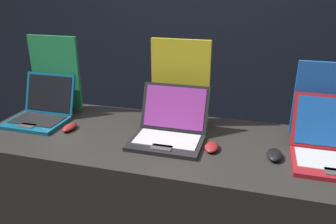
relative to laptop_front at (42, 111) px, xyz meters
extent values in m
cube|color=black|center=(0.79, 1.39, 0.38)|extent=(8.00, 0.05, 2.80)
cube|color=#282623|center=(0.79, -0.04, -0.54)|extent=(2.02, 0.72, 0.96)
cube|color=#0F5170|center=(0.00, -0.06, -0.05)|extent=(0.32, 0.24, 0.02)
cube|color=black|center=(0.00, -0.04, -0.04)|extent=(0.28, 0.17, 0.00)
cube|color=#3F3F42|center=(0.00, -0.14, -0.04)|extent=(0.09, 0.05, 0.00)
cube|color=#0F5170|center=(0.00, 0.10, 0.08)|extent=(0.32, 0.09, 0.23)
cube|color=black|center=(0.00, 0.09, 0.08)|extent=(0.29, 0.07, 0.20)
ellipsoid|color=maroon|center=(0.23, -0.08, -0.04)|extent=(0.06, 0.11, 0.03)
cube|color=black|center=(0.00, 0.18, -0.05)|extent=(0.18, 0.07, 0.02)
cube|color=#268C4C|center=(0.00, 0.18, 0.19)|extent=(0.32, 0.02, 0.44)
cube|color=black|center=(0.78, -0.11, -0.05)|extent=(0.36, 0.25, 0.02)
cube|color=#B7B7B7|center=(0.78, -0.09, -0.04)|extent=(0.32, 0.18, 0.00)
cube|color=#3F3F42|center=(0.78, -0.18, -0.04)|extent=(0.10, 0.06, 0.00)
cube|color=black|center=(0.78, 0.07, 0.08)|extent=(0.36, 0.11, 0.24)
cube|color=#8C338C|center=(0.78, 0.06, 0.08)|extent=(0.32, 0.09, 0.20)
ellipsoid|color=maroon|center=(1.02, -0.10, -0.04)|extent=(0.07, 0.11, 0.03)
cube|color=black|center=(0.78, 0.18, -0.05)|extent=(0.18, 0.07, 0.02)
cube|color=gold|center=(0.78, 0.18, 0.19)|extent=(0.33, 0.02, 0.46)
cube|color=maroon|center=(1.56, -0.12, -0.05)|extent=(0.35, 0.26, 0.02)
cube|color=#B7B7B7|center=(1.56, -0.10, -0.04)|extent=(0.31, 0.18, 0.00)
cube|color=maroon|center=(1.56, 0.06, 0.08)|extent=(0.35, 0.11, 0.25)
cube|color=#194C99|center=(1.56, 0.06, 0.08)|extent=(0.32, 0.09, 0.21)
ellipsoid|color=black|center=(1.31, -0.10, -0.04)|extent=(0.07, 0.12, 0.04)
cube|color=black|center=(1.56, 0.16, -0.05)|extent=(0.19, 0.07, 0.02)
cube|color=#1E59B2|center=(1.56, 0.16, 0.16)|extent=(0.35, 0.02, 0.38)
camera|label=1|loc=(1.19, -1.51, 0.69)|focal=35.00mm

